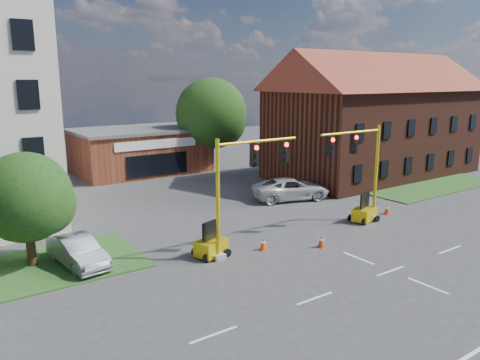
{
  "coord_description": "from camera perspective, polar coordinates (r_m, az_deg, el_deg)",
  "views": [
    {
      "loc": [
        -17.98,
        -13.1,
        9.05
      ],
      "look_at": [
        -1.87,
        10.0,
        2.93
      ],
      "focal_mm": 35.0,
      "sensor_mm": 36.0,
      "label": 1
    }
  ],
  "objects": [
    {
      "name": "ground",
      "position": [
        24.01,
        17.89,
        -10.51
      ],
      "size": [
        120.0,
        120.0,
        0.0
      ],
      "primitive_type": "plane",
      "color": "#3B3B3E",
      "rests_on": "ground"
    },
    {
      "name": "grass_verge_ne",
      "position": [
        43.17,
        23.0,
        -0.78
      ],
      "size": [
        14.0,
        4.0,
        0.08
      ],
      "primitive_type": "cube",
      "color": "#24501E",
      "rests_on": "ground"
    },
    {
      "name": "lane_markings",
      "position": [
        22.52,
        24.09,
        -12.57
      ],
      "size": [
        60.0,
        36.0,
        0.01
      ],
      "primitive_type": null,
      "color": "white",
      "rests_on": "ground"
    },
    {
      "name": "brick_shop",
      "position": [
        47.18,
        -12.14,
        3.59
      ],
      "size": [
        12.4,
        8.4,
        4.3
      ],
      "color": "maroon",
      "rests_on": "ground"
    },
    {
      "name": "townhouse_row",
      "position": [
        46.38,
        16.26,
        7.92
      ],
      "size": [
        21.0,
        11.0,
        11.5
      ],
      "color": "#4F2417",
      "rests_on": "ground"
    },
    {
      "name": "tree_large",
      "position": [
        47.37,
        -3.19,
        7.82
      ],
      "size": [
        7.44,
        7.09,
        9.19
      ],
      "color": "#3E2C16",
      "rests_on": "ground"
    },
    {
      "name": "tree_nw_front",
      "position": [
        24.71,
        -24.14,
        -2.17
      ],
      "size": [
        4.58,
        4.36,
        5.69
      ],
      "color": "#3E2C16",
      "rests_on": "ground"
    },
    {
      "name": "signal_mast_west",
      "position": [
        24.01,
        0.6,
        -0.09
      ],
      "size": [
        5.3,
        0.6,
        6.2
      ],
      "color": "#989893",
      "rests_on": "ground"
    },
    {
      "name": "signal_mast_east",
      "position": [
        29.83,
        14.36,
        1.96
      ],
      "size": [
        5.3,
        0.6,
        6.2
      ],
      "color": "#989893",
      "rests_on": "ground"
    },
    {
      "name": "trailer_west",
      "position": [
        24.52,
        -3.55,
        -8.0
      ],
      "size": [
        1.86,
        1.51,
        1.83
      ],
      "rotation": [
        0.0,
        0.0,
        0.31
      ],
      "color": "yellow",
      "rests_on": "ground"
    },
    {
      "name": "trailer_east",
      "position": [
        31.31,
        14.89,
        -3.89
      ],
      "size": [
        1.84,
        1.5,
        1.82
      ],
      "rotation": [
        0.0,
        0.0,
        0.31
      ],
      "color": "yellow",
      "rests_on": "ground"
    },
    {
      "name": "cone_a",
      "position": [
        25.43,
        2.84,
        -7.8
      ],
      "size": [
        0.4,
        0.4,
        0.7
      ],
      "color": "#F4440C",
      "rests_on": "ground"
    },
    {
      "name": "cone_b",
      "position": [
        26.18,
        9.9,
        -7.37
      ],
      "size": [
        0.4,
        0.4,
        0.7
      ],
      "color": "#F4440C",
      "rests_on": "ground"
    },
    {
      "name": "cone_c",
      "position": [
        32.33,
        15.04,
        -3.81
      ],
      "size": [
        0.4,
        0.4,
        0.7
      ],
      "color": "#F4440C",
      "rests_on": "ground"
    },
    {
      "name": "cone_d",
      "position": [
        33.46,
        17.48,
        -3.42
      ],
      "size": [
        0.4,
        0.4,
        0.7
      ],
      "color": "#F4440C",
      "rests_on": "ground"
    },
    {
      "name": "pickup_white",
      "position": [
        35.92,
        6.23,
        -1.06
      ],
      "size": [
        6.47,
        4.42,
        1.65
      ],
      "primitive_type": "imported",
      "rotation": [
        0.0,
        0.0,
        1.26
      ],
      "color": "silver",
      "rests_on": "ground"
    },
    {
      "name": "sedan_silver_front",
      "position": [
        24.59,
        -19.18,
        -8.23
      ],
      "size": [
        2.11,
        4.59,
        1.46
      ],
      "primitive_type": "imported",
      "rotation": [
        0.0,
        0.0,
        0.13
      ],
      "color": "#A3A7AB",
      "rests_on": "ground"
    }
  ]
}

